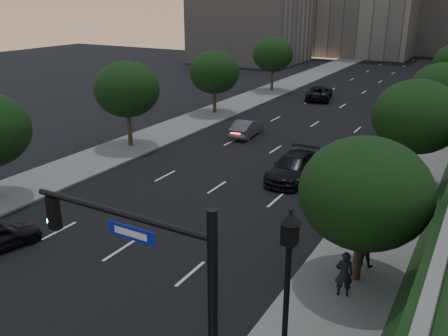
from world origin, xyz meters
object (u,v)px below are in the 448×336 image
Objects in this scene: sedan_mid_left at (247,128)px; street_lamp at (286,298)px; pedestrian_c at (347,219)px; pedestrian_a at (344,274)px; pedestrian_b at (366,249)px; sedan_far_left at (319,93)px; sedan_near_right at (292,167)px; sedan_far_right at (396,112)px; traffic_signal_mast at (175,323)px.

street_lamp is at bearing 115.41° from sedan_mid_left.
sedan_mid_left is at bearing -82.36° from pedestrian_c.
pedestrian_a is (13.87, -18.77, 0.39)m from sedan_mid_left.
pedestrian_b is at bearing 86.93° from pedestrian_c.
pedestrian_a is (0.55, 4.62, -1.53)m from street_lamp.
pedestrian_a reaches higher than sedan_far_left.
pedestrian_c is (-1.36, 5.18, -0.18)m from pedestrian_a.
sedan_near_right is 2.90× the size of pedestrian_a.
sedan_far_left is 1.02× the size of sedan_near_right.
sedan_mid_left reaches higher than sedan_far_right.
street_lamp is at bearing 95.02° from sedan_far_left.
sedan_far_left is 36.50m from pedestrian_b.
street_lamp is 1.01× the size of sedan_near_right.
pedestrian_b is at bearing 78.82° from traffic_signal_mast.
sedan_far_left is at bearing 104.47° from traffic_signal_mast.
traffic_signal_mast is at bearing -97.84° from sedan_far_right.
sedan_far_right is at bearing 92.95° from traffic_signal_mast.
pedestrian_a is at bearing -93.41° from sedan_far_right.
street_lamp reaches higher than sedan_far_left.
pedestrian_c is at bearing 98.75° from sedan_far_left.
street_lamp is 3.59× the size of pedestrian_c.
sedan_far_right is at bearing 80.07° from sedan_near_right.
pedestrian_a is 5.35m from pedestrian_c.
pedestrian_b reaches higher than sedan_mid_left.
pedestrian_b is (4.21, -28.45, 0.21)m from sedan_far_right.
sedan_mid_left is (-11.87, 27.09, -2.95)m from traffic_signal_mast.
sedan_far_right is at bearing -132.69° from sedan_mid_left.
pedestrian_a is 2.72m from pedestrian_b.
sedan_far_left is 3.63× the size of pedestrian_c.
sedan_near_right is at bearing -43.69° from pedestrian_b.
sedan_mid_left is at bearing -41.32° from pedestrian_b.
sedan_far_right is 2.18× the size of pedestrian_a.
street_lamp reaches higher than sedan_near_right.
traffic_signal_mast is 8.93m from pedestrian_a.
traffic_signal_mast is 4.51× the size of pedestrian_b.
pedestrian_b is (0.73, 7.33, -1.71)m from street_lamp.
sedan_near_right reaches higher than sedan_far_right.
sedan_far_left is at bearing -95.22° from sedan_mid_left.
sedan_far_right is (9.54, -5.36, -0.08)m from sedan_far_left.
sedan_far_left is 3.66× the size of pedestrian_b.
sedan_far_left is at bearing 107.56° from street_lamp.
street_lamp is 43.20m from sedan_far_left.
sedan_mid_left is at bearing 113.66° from traffic_signal_mast.
sedan_near_right is (7.20, -7.54, 0.09)m from sedan_mid_left.
street_lamp is 3.62× the size of pedestrian_b.
pedestrian_a is (13.57, -36.52, 0.32)m from sedan_far_left.
street_lamp is at bearing -95.22° from sedan_far_right.
sedan_far_left reaches higher than sedan_mid_left.
pedestrian_b is 0.99× the size of pedestrian_c.
pedestrian_c reaches higher than sedan_near_right.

